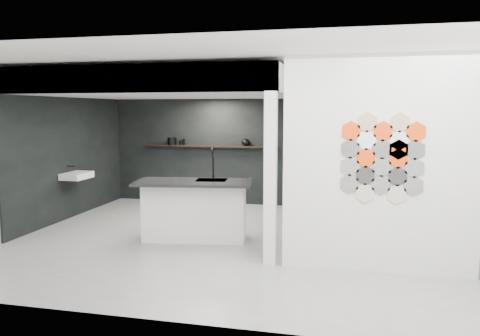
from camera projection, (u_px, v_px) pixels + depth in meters
name	position (u px, v px, depth m)	size (l,w,h in m)	color
floor	(230.00, 240.00, 7.60)	(7.00, 6.00, 0.01)	gray
partition_panel	(379.00, 165.00, 5.97)	(2.45, 0.15, 2.80)	silver
bay_clad_back	(206.00, 151.00, 10.62)	(4.40, 0.04, 2.35)	black
bay_clad_left	(71.00, 158.00, 9.20)	(0.04, 4.00, 2.35)	black
bulkhead	(174.00, 85.00, 8.55)	(4.40, 4.00, 0.40)	silver
corner_column	(270.00, 179.00, 6.31)	(0.16, 0.16, 2.35)	silver
fascia_beam	(126.00, 79.00, 6.69)	(4.40, 0.16, 0.40)	silver
wall_basin	(77.00, 176.00, 8.99)	(0.40, 0.60, 0.12)	silver
display_shelf	(209.00, 146.00, 10.48)	(3.00, 0.15, 0.04)	black
kitchen_island	(195.00, 209.00, 7.60)	(1.95, 1.09, 1.49)	silver
stockpot	(172.00, 141.00, 10.66)	(0.20, 0.20, 0.17)	black
kettle	(246.00, 142.00, 10.28)	(0.18, 0.18, 0.16)	black
glass_bowl	(269.00, 144.00, 10.17)	(0.16, 0.16, 0.11)	gray
glass_vase	(269.00, 143.00, 10.17)	(0.09, 0.09, 0.13)	gray
bottle_dark	(184.00, 142.00, 10.60)	(0.05, 0.05, 0.15)	black
utensil_cup	(181.00, 143.00, 10.62)	(0.08, 0.08, 0.10)	black
hex_tile_cluster	(383.00, 158.00, 5.87)	(1.04, 0.02, 1.16)	#66635E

